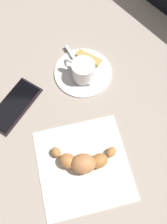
% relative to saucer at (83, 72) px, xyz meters
% --- Properties ---
extents(ground_plane, '(1.80, 1.80, 0.00)m').
position_rel_saucer_xyz_m(ground_plane, '(0.10, 0.01, -0.00)').
color(ground_plane, '#AFA093').
extents(saucer, '(0.15, 0.15, 0.01)m').
position_rel_saucer_xyz_m(saucer, '(0.00, 0.00, 0.00)').
color(saucer, white).
rests_on(saucer, ground).
extents(espresso_cup, '(0.06, 0.08, 0.05)m').
position_rel_saucer_xyz_m(espresso_cup, '(0.01, -0.00, 0.03)').
color(espresso_cup, white).
rests_on(espresso_cup, saucer).
extents(teaspoon, '(0.13, 0.08, 0.01)m').
position_rel_saucer_xyz_m(teaspoon, '(0.00, -0.00, 0.01)').
color(teaspoon, silver).
rests_on(teaspoon, saucer).
extents(sugar_packet, '(0.05, 0.07, 0.01)m').
position_rel_saucer_xyz_m(sugar_packet, '(-0.04, 0.01, 0.01)').
color(sugar_packet, tan).
rests_on(sugar_packet, saucer).
extents(napkin, '(0.25, 0.25, 0.00)m').
position_rel_saucer_xyz_m(napkin, '(0.24, 0.01, -0.00)').
color(napkin, silver).
rests_on(napkin, ground).
extents(croissant, '(0.07, 0.15, 0.04)m').
position_rel_saucer_xyz_m(croissant, '(0.24, 0.01, 0.02)').
color(croissant, '#C58348').
rests_on(croissant, napkin).
extents(cell_phone, '(0.16, 0.13, 0.01)m').
position_rel_saucer_xyz_m(cell_phone, '(0.11, -0.16, -0.00)').
color(cell_phone, black).
rests_on(cell_phone, ground).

